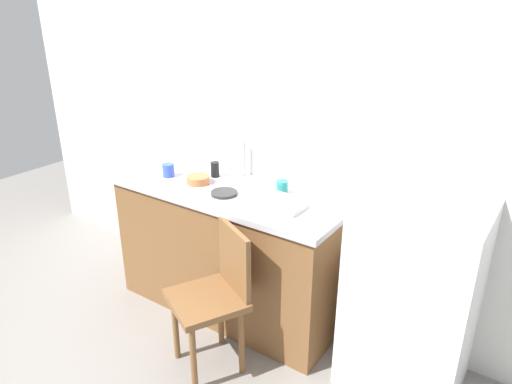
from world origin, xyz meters
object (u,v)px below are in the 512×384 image
at_px(chair, 216,293).
at_px(cup_black, 215,169).
at_px(dish_tray, 281,203).
at_px(terracotta_bowl, 198,180).
at_px(refrigerator, 412,296).
at_px(hotplate, 224,193).
at_px(cup_blue, 168,170).
at_px(cup_teal, 282,187).
at_px(cup_white, 253,190).

bearing_deg(chair, cup_black, 155.64).
bearing_deg(chair, dish_tray, 97.69).
xyz_separation_m(terracotta_bowl, cup_black, (0.01, 0.16, 0.03)).
relative_size(refrigerator, hotplate, 6.63).
bearing_deg(refrigerator, cup_blue, -177.33).
bearing_deg(cup_black, dish_tray, -15.11).
height_order(chair, terracotta_bowl, terracotta_bowl).
xyz_separation_m(chair, cup_teal, (0.06, 0.62, 0.47)).
height_order(refrigerator, cup_teal, refrigerator).
height_order(chair, cup_blue, cup_blue).
height_order(dish_tray, cup_teal, cup_teal).
bearing_deg(chair, cup_blue, 177.37).
height_order(chair, cup_black, cup_black).
xyz_separation_m(hotplate, cup_black, (-0.25, 0.22, 0.04)).
height_order(refrigerator, hotplate, refrigerator).
relative_size(dish_tray, hotplate, 1.65).
xyz_separation_m(refrigerator, dish_tray, (-0.82, -0.07, 0.39)).
bearing_deg(hotplate, chair, -59.13).
relative_size(chair, cup_blue, 9.79).
bearing_deg(terracotta_bowl, cup_white, -0.27).
distance_m(chair, dish_tray, 0.65).
height_order(hotplate, cup_blue, cup_blue).
bearing_deg(terracotta_bowl, refrigerator, 2.41).
height_order(terracotta_bowl, hotplate, terracotta_bowl).
distance_m(terracotta_bowl, cup_white, 0.45).
xyz_separation_m(hotplate, cup_white, (0.19, 0.06, 0.04)).
height_order(cup_blue, cup_teal, cup_blue).
distance_m(hotplate, cup_blue, 0.53).
bearing_deg(cup_black, refrigerator, -3.91).
distance_m(chair, cup_white, 0.66).
distance_m(cup_teal, cup_black, 0.55).
bearing_deg(dish_tray, refrigerator, 5.24).
relative_size(refrigerator, cup_white, 10.57).
xyz_separation_m(chair, dish_tray, (0.16, 0.44, 0.45)).
bearing_deg(cup_blue, terracotta_bowl, 4.15).
height_order(cup_white, cup_teal, cup_white).
xyz_separation_m(terracotta_bowl, cup_white, (0.45, -0.00, 0.03)).
relative_size(dish_tray, cup_blue, 3.08).
xyz_separation_m(chair, hotplate, (-0.24, 0.40, 0.43)).
distance_m(chair, cup_black, 0.92).
xyz_separation_m(cup_white, cup_black, (-0.44, 0.16, 0.00)).
distance_m(refrigerator, cup_blue, 1.78).
xyz_separation_m(chair, terracotta_bowl, (-0.50, 0.46, 0.45)).
relative_size(terracotta_bowl, cup_black, 1.47).
height_order(refrigerator, cup_black, refrigerator).
distance_m(dish_tray, terracotta_bowl, 0.66).
height_order(dish_tray, hotplate, dish_tray).
bearing_deg(refrigerator, cup_black, 176.09).
height_order(cup_blue, cup_black, cup_black).
bearing_deg(cup_blue, refrigerator, 2.67).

